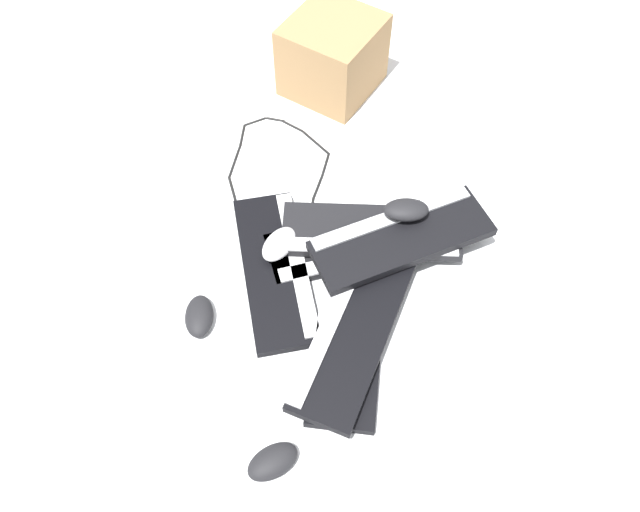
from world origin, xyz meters
name	(u,v)px	position (x,y,z in m)	size (l,w,h in m)	color
ground_plane	(318,262)	(0.00, 0.00, 0.00)	(3.20, 3.20, 0.00)	white
keyboard_0	(348,335)	(0.22, 0.02, 0.01)	(0.46, 0.30, 0.03)	black
keyboard_1	(356,243)	(-0.03, 0.10, 0.01)	(0.16, 0.44, 0.03)	black
keyboard_2	(276,268)	(0.00, -0.11, 0.01)	(0.45, 0.17, 0.03)	black
keyboard_3	(371,232)	(-0.03, 0.14, 0.04)	(0.27, 0.46, 0.03)	black
keyboard_4	(352,333)	(0.23, 0.02, 0.04)	(0.44, 0.38, 0.03)	black
keyboard_5	(401,237)	(0.02, 0.20, 0.07)	(0.22, 0.46, 0.03)	black
mouse_0	(273,462)	(0.45, -0.21, 0.02)	(0.11, 0.07, 0.04)	black
mouse_1	(279,244)	(-0.04, -0.09, 0.05)	(0.11, 0.07, 0.04)	silver
mouse_2	(199,316)	(0.09, -0.31, 0.02)	(0.11, 0.07, 0.04)	black
mouse_3	(406,210)	(-0.03, 0.23, 0.11)	(0.11, 0.07, 0.04)	black
cable_0	(280,159)	(-0.35, -0.02, 0.00)	(0.43, 0.29, 0.01)	black
cardboard_box	(333,56)	(-0.61, 0.20, 0.11)	(0.25, 0.24, 0.22)	#9E774C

